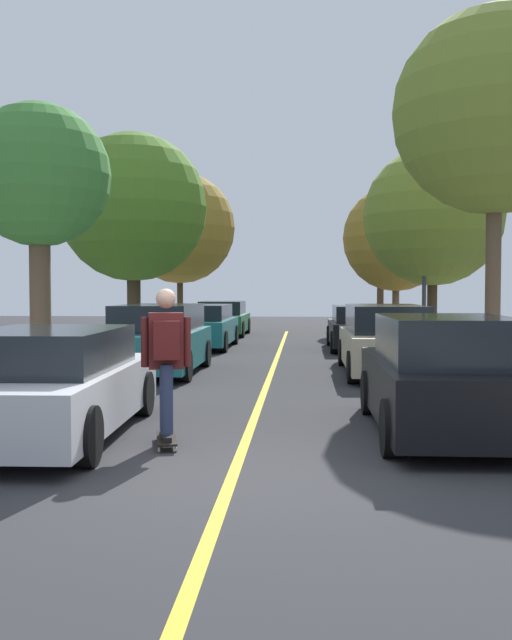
# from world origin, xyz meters

# --- Properties ---
(ground) EXTENTS (80.00, 80.00, 0.00)m
(ground) POSITION_xyz_m (0.00, 0.00, 0.00)
(ground) COLOR #2D2D30
(center_line) EXTENTS (0.12, 39.20, 0.01)m
(center_line) POSITION_xyz_m (0.00, 4.00, 0.00)
(center_line) COLOR gold
(center_line) RESTS_ON ground
(parked_car_left_nearest) EXTENTS (2.09, 4.45, 1.34)m
(parked_car_left_nearest) POSITION_xyz_m (-2.47, 1.51, 0.66)
(parked_car_left_nearest) COLOR #B7B7BC
(parked_car_left_nearest) RESTS_ON ground
(parked_car_left_near) EXTENTS (1.92, 4.19, 1.49)m
(parked_car_left_near) POSITION_xyz_m (-2.47, 8.21, 0.74)
(parked_car_left_near) COLOR #196066
(parked_car_left_near) RESTS_ON ground
(parked_car_left_far) EXTENTS (2.00, 4.51, 1.35)m
(parked_car_left_far) POSITION_xyz_m (-2.47, 14.81, 0.67)
(parked_car_left_far) COLOR #196066
(parked_car_left_far) RESTS_ON ground
(parked_car_left_farthest) EXTENTS (1.96, 4.08, 1.35)m
(parked_car_left_farthest) POSITION_xyz_m (-2.47, 20.79, 0.66)
(parked_car_left_farthest) COLOR #1E5B33
(parked_car_left_farthest) RESTS_ON ground
(parked_car_right_nearest) EXTENTS (1.84, 4.07, 1.50)m
(parked_car_right_nearest) POSITION_xyz_m (2.47, 1.99, 0.72)
(parked_car_right_nearest) COLOR black
(parked_car_right_nearest) RESTS_ON ground
(parked_car_right_near) EXTENTS (1.85, 4.65, 1.49)m
(parked_car_right_near) POSITION_xyz_m (2.47, 8.38, 0.73)
(parked_car_right_near) COLOR #BCAD89
(parked_car_right_near) RESTS_ON ground
(parked_car_right_far) EXTENTS (2.00, 4.30, 1.33)m
(parked_car_right_far) POSITION_xyz_m (2.47, 14.59, 0.67)
(parked_car_right_far) COLOR black
(parked_car_right_far) RESTS_ON ground
(street_tree_left_nearest) EXTENTS (2.87, 2.87, 5.42)m
(street_tree_left_nearest) POSITION_xyz_m (-4.62, 6.99, 4.07)
(street_tree_left_nearest) COLOR brown
(street_tree_left_nearest) RESTS_ON sidewalk_left
(street_tree_left_near) EXTENTS (4.62, 4.62, 6.56)m
(street_tree_left_near) POSITION_xyz_m (-4.62, 14.95, 4.37)
(street_tree_left_near) COLOR #3D2D1E
(street_tree_left_near) RESTS_ON sidewalk_left
(street_tree_left_far) EXTENTS (4.77, 4.77, 6.70)m
(street_tree_left_far) POSITION_xyz_m (-4.62, 23.37, 4.45)
(street_tree_left_far) COLOR #3D2D1E
(street_tree_left_far) RESTS_ON sidewalk_left
(street_tree_right_nearest) EXTENTS (4.20, 4.20, 7.44)m
(street_tree_right_nearest) POSITION_xyz_m (4.62, 7.95, 5.46)
(street_tree_right_nearest) COLOR brown
(street_tree_right_nearest) RESTS_ON sidewalk_right
(street_tree_right_near) EXTENTS (4.21, 4.21, 6.00)m
(street_tree_right_near) POSITION_xyz_m (4.62, 14.85, 4.03)
(street_tree_right_near) COLOR #3D2D1E
(street_tree_right_near) RESTS_ON sidewalk_right
(street_tree_right_far) EXTENTS (4.49, 4.49, 6.09)m
(street_tree_right_far) POSITION_xyz_m (4.62, 23.34, 3.98)
(street_tree_right_far) COLOR brown
(street_tree_right_far) RESTS_ON sidewalk_right
(street_tree_right_farthest) EXTENTS (3.00, 3.00, 6.38)m
(street_tree_right_farthest) POSITION_xyz_m (4.62, 29.35, 4.97)
(street_tree_right_farthest) COLOR #3D2D1E
(street_tree_right_farthest) RESTS_ON sidewalk_right
(fire_hydrant) EXTENTS (0.20, 0.20, 0.70)m
(fire_hydrant) POSITION_xyz_m (3.97, 6.10, 0.49)
(fire_hydrant) COLOR #B2140F
(fire_hydrant) RESTS_ON sidewalk_right
(streetlamp) EXTENTS (0.36, 0.24, 4.85)m
(streetlamp) POSITION_xyz_m (4.22, 13.94, 2.96)
(streetlamp) COLOR #38383D
(streetlamp) RESTS_ON sidewalk_right
(skateboard) EXTENTS (0.40, 0.87, 0.10)m
(skateboard) POSITION_xyz_m (-0.91, 1.11, 0.09)
(skateboard) COLOR black
(skateboard) RESTS_ON ground
(skateboarder) EXTENTS (0.59, 0.70, 1.74)m
(skateboarder) POSITION_xyz_m (-0.90, 1.08, 1.08)
(skateboarder) COLOR black
(skateboarder) RESTS_ON skateboard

